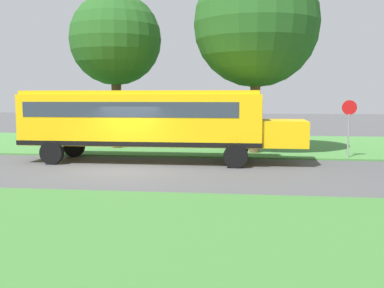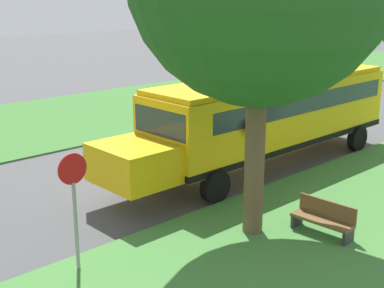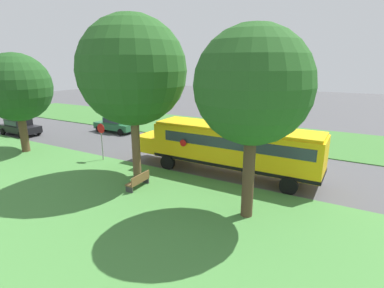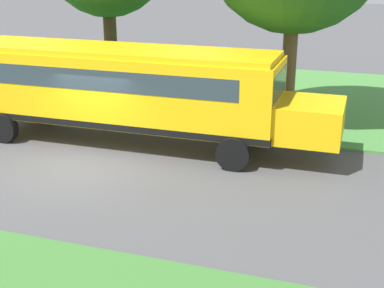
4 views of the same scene
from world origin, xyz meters
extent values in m
plane|color=#4C4C4F|center=(0.00, 0.00, 0.00)|extent=(120.00, 120.00, 0.00)
cube|color=#3D7533|center=(9.00, 0.00, 0.04)|extent=(10.00, 80.00, 0.07)
cube|color=yellow|center=(-2.54, 0.23, 1.90)|extent=(2.50, 10.50, 2.20)
cube|color=yellow|center=(-2.54, 6.43, 1.35)|extent=(2.20, 1.90, 1.10)
cube|color=yellow|center=(-2.54, 0.23, 3.08)|extent=(2.35, 10.29, 0.16)
cube|color=black|center=(-2.54, 0.23, 0.92)|extent=(2.54, 10.54, 0.20)
cube|color=#2D3842|center=(-2.54, -0.07, 2.36)|extent=(2.53, 9.24, 0.64)
cube|color=#2D3842|center=(-2.54, 5.43, 2.36)|extent=(2.25, 0.12, 0.80)
cylinder|color=red|center=(-3.97, 3.11, 2.05)|extent=(0.03, 0.44, 0.44)
cylinder|color=black|center=(-3.79, 4.43, 0.50)|extent=(0.30, 1.00, 1.00)
cylinder|color=black|center=(-1.29, 4.43, 0.50)|extent=(0.30, 1.00, 1.00)
cylinder|color=black|center=(-3.79, -3.45, 0.50)|extent=(0.30, 1.00, 1.00)
cylinder|color=black|center=(-1.29, -3.45, 0.50)|extent=(0.30, 1.00, 1.00)
cylinder|color=brown|center=(-5.93, 5.25, 2.07)|extent=(0.50, 0.50, 4.14)
cylinder|color=gray|center=(-4.60, 9.55, 1.05)|extent=(0.08, 0.08, 2.10)
cylinder|color=red|center=(-4.60, 9.55, 2.40)|extent=(0.03, 0.68, 0.68)
cube|color=brown|center=(-7.26, 4.12, 0.45)|extent=(1.62, 0.57, 0.08)
cube|color=brown|center=(-7.25, 3.90, 0.70)|extent=(1.60, 0.13, 0.44)
cube|color=#333333|center=(-6.52, 4.16, 0.23)|extent=(0.10, 0.45, 0.45)
cube|color=#333333|center=(-7.99, 4.09, 0.23)|extent=(0.10, 0.45, 0.45)
camera|label=1|loc=(16.93, 4.93, 2.91)|focal=42.00mm
camera|label=2|loc=(-14.08, 14.96, 5.95)|focal=50.00mm
camera|label=3|loc=(-19.36, -6.36, 6.95)|focal=28.00mm
camera|label=4|loc=(12.83, 7.81, 5.98)|focal=50.00mm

